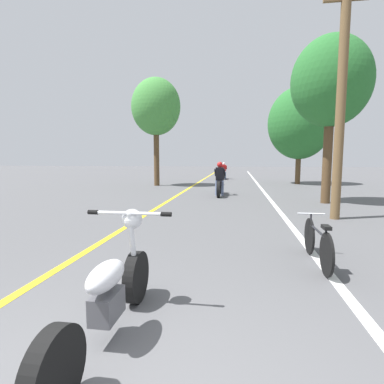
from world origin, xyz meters
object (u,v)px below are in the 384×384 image
Objects in this scene: utility_pole at (341,98)px; motorcycle_rider_lead at (220,183)px; roadside_tree_right_near at (331,82)px; roadside_tree_right_far at (300,123)px; motorcycle_rider_far at (224,173)px; motorcycle_foreground at (110,292)px; roadside_tree_left at (156,107)px; bicycle_parked at (317,243)px.

utility_pole is 6.39m from motorcycle_rider_lead.
roadside_tree_right_far is (0.63, 8.48, -0.45)m from roadside_tree_right_near.
motorcycle_rider_far is (-4.25, 12.33, -3.77)m from roadside_tree_right_near.
utility_pole reaches higher than motorcycle_foreground.
bicycle_parked is at bearing -64.70° from roadside_tree_left.
motorcycle_foreground is 0.96× the size of motorcycle_rider_lead.
roadside_tree_right_far is 2.75× the size of motorcycle_rider_lead.
roadside_tree_right_far is at bearing 85.74° from roadside_tree_right_near.
roadside_tree_right_far is at bearing -38.28° from motorcycle_rider_far.
roadside_tree_right_far is 15.81m from bicycle_parked.
roadside_tree_left is at bearing 115.30° from bicycle_parked.
roadside_tree_left reaches higher than motorcycle_foreground.
utility_pole is at bearing 69.49° from bicycle_parked.
roadside_tree_left is at bearing 103.70° from motorcycle_foreground.
motorcycle_rider_lead reaches higher than bicycle_parked.
roadside_tree_right_far is 8.79m from motorcycle_rider_lead.
roadside_tree_right_near reaches higher than bicycle_parked.
utility_pole is 4.89m from bicycle_parked.
utility_pole is 7.60m from motorcycle_foreground.
utility_pole is 3.24m from roadside_tree_right_near.
utility_pole is at bearing -100.88° from roadside_tree_right_near.
motorcycle_rider_lead is 8.68m from bicycle_parked.
utility_pole is at bearing -96.01° from roadside_tree_right_far.
motorcycle_rider_lead reaches higher than motorcycle_foreground.
roadside_tree_right_far reaches higher than motorcycle_rider_far.
roadside_tree_left is at bearing 143.11° from roadside_tree_right_near.
roadside_tree_right_near is 10.71m from motorcycle_foreground.
motorcycle_rider_far is at bearing 59.57° from roadside_tree_left.
roadside_tree_left is at bearing -163.86° from roadside_tree_right_far.
roadside_tree_right_near is at bearing 64.41° from motorcycle_foreground.
motorcycle_rider_lead is at bearing 156.42° from roadside_tree_right_near.
motorcycle_foreground is at bearing -135.66° from bicycle_parked.
motorcycle_rider_lead is at bearing 88.10° from motorcycle_foreground.
roadside_tree_right_near is 2.78× the size of motorcycle_foreground.
motorcycle_rider_lead reaches higher than motorcycle_rider_far.
roadside_tree_right_far is 2.88× the size of motorcycle_foreground.
utility_pole is at bearing -76.53° from motorcycle_rider_far.
utility_pole is 2.96× the size of motorcycle_rider_far.
bicycle_parked is (2.35, 2.30, -0.10)m from motorcycle_foreground.
motorcycle_rider_lead is (-3.96, 1.73, -3.71)m from roadside_tree_right_near.
utility_pole is at bearing -54.43° from motorcycle_rider_lead.
roadside_tree_right_far is 8.99m from roadside_tree_left.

